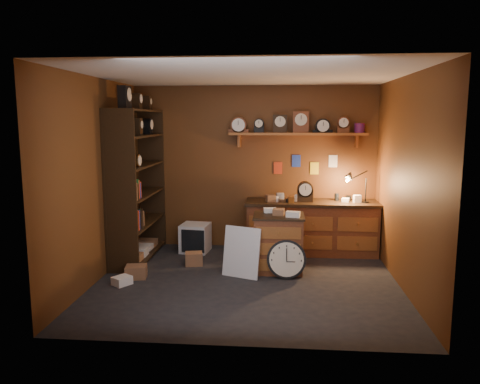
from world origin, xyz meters
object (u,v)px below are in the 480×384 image
at_px(workbench, 312,224).
at_px(big_round_clock, 286,259).
at_px(shelving_unit, 135,178).
at_px(low_cabinet, 278,241).

relative_size(workbench, big_round_clock, 3.99).
xyz_separation_m(workbench, big_round_clock, (-0.42, -1.27, -0.21)).
xyz_separation_m(shelving_unit, low_cabinet, (2.21, -0.46, -0.81)).
relative_size(low_cabinet, big_round_clock, 1.70).
bearing_deg(workbench, big_round_clock, -108.28).
bearing_deg(workbench, shelving_unit, -169.77).
relative_size(shelving_unit, big_round_clock, 4.83).
distance_m(workbench, low_cabinet, 1.10).
height_order(shelving_unit, big_round_clock, shelving_unit).
xyz_separation_m(workbench, low_cabinet, (-0.53, -0.96, -0.03)).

